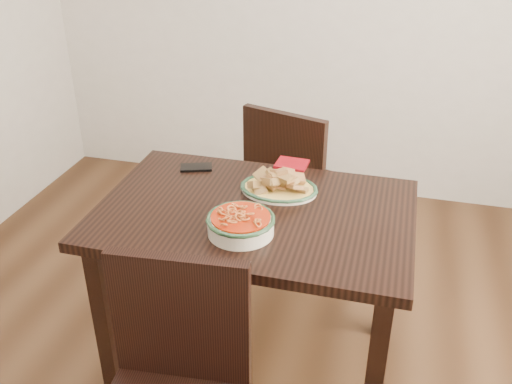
% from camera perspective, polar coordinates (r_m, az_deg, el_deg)
% --- Properties ---
extents(floor, '(3.50, 3.50, 0.00)m').
position_cam_1_polar(floor, '(2.48, -0.86, -17.88)').
color(floor, '#382212').
rests_on(floor, ground).
extents(dining_table, '(1.15, 0.77, 0.75)m').
position_cam_1_polar(dining_table, '(2.14, -0.14, -4.12)').
color(dining_table, black).
rests_on(dining_table, ground).
extents(chair_far, '(0.52, 0.52, 0.89)m').
position_cam_1_polar(chair_far, '(2.83, 3.75, 1.14)').
color(chair_far, black).
rests_on(chair_far, ground).
extents(fish_plate, '(0.29, 0.23, 0.11)m').
position_cam_1_polar(fish_plate, '(2.18, 2.32, 1.09)').
color(fish_plate, white).
rests_on(fish_plate, dining_table).
extents(noodle_bowl, '(0.24, 0.24, 0.08)m').
position_cam_1_polar(noodle_bowl, '(1.92, -1.54, -3.01)').
color(noodle_bowl, '#F2E8CD').
rests_on(noodle_bowl, dining_table).
extents(smartphone, '(0.15, 0.11, 0.01)m').
position_cam_1_polar(smartphone, '(2.39, -5.99, 2.46)').
color(smartphone, black).
rests_on(smartphone, dining_table).
extents(napkin, '(0.14, 0.12, 0.01)m').
position_cam_1_polar(napkin, '(2.41, 3.60, 2.81)').
color(napkin, '#9B0B13').
rests_on(napkin, dining_table).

